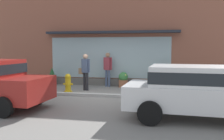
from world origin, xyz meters
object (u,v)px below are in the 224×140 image
(pedestrian_with_handbag, at_px, (85,69))
(potted_plant_low_front, at_px, (158,81))
(potted_plant_window_center, at_px, (52,77))
(pedestrian_passerby, at_px, (108,66))
(potted_plant_window_left, at_px, (123,80))
(fire_hydrant, at_px, (68,83))
(parked_car_white, at_px, (196,89))
(potted_plant_corner_tall, at_px, (175,79))

(pedestrian_with_handbag, relative_size, potted_plant_low_front, 2.93)
(potted_plant_window_center, bearing_deg, pedestrian_passerby, 0.09)
(pedestrian_passerby, xyz_separation_m, potted_plant_low_front, (2.55, 0.25, -0.73))
(potted_plant_window_left, bearing_deg, pedestrian_with_handbag, -141.85)
(potted_plant_low_front, bearing_deg, fire_hydrant, -150.63)
(parked_car_white, height_order, potted_plant_low_front, parked_car_white)
(fire_hydrant, height_order, potted_plant_low_front, fire_hydrant)
(potted_plant_corner_tall, bearing_deg, fire_hydrant, -154.41)
(fire_hydrant, distance_m, potted_plant_low_front, 4.56)
(potted_plant_window_center, height_order, potted_plant_low_front, potted_plant_window_center)
(pedestrian_with_handbag, height_order, potted_plant_window_center, pedestrian_with_handbag)
(parked_car_white, distance_m, potted_plant_low_front, 5.82)
(fire_hydrant, height_order, pedestrian_passerby, pedestrian_passerby)
(potted_plant_corner_tall, bearing_deg, pedestrian_with_handbag, -158.73)
(pedestrian_with_handbag, distance_m, pedestrian_passerby, 1.54)
(pedestrian_passerby, bearing_deg, potted_plant_corner_tall, 27.95)
(potted_plant_low_front, bearing_deg, parked_car_white, -79.18)
(potted_plant_window_center, bearing_deg, potted_plant_window_left, -0.48)
(potted_plant_low_front, bearing_deg, potted_plant_window_left, -170.54)
(potted_plant_corner_tall, xyz_separation_m, potted_plant_low_front, (-0.84, -0.07, -0.11))
(potted_plant_corner_tall, bearing_deg, potted_plant_window_center, -177.13)
(potted_plant_low_front, relative_size, potted_plant_window_left, 0.76)
(fire_hydrant, height_order, potted_plant_window_left, fire_hydrant)
(pedestrian_with_handbag, bearing_deg, potted_plant_window_center, -8.25)
(pedestrian_with_handbag, bearing_deg, parked_car_white, 158.79)
(potted_plant_window_center, xyz_separation_m, potted_plant_window_left, (3.90, -0.03, -0.06))
(parked_car_white, distance_m, potted_plant_window_left, 6.11)
(potted_plant_corner_tall, bearing_deg, pedestrian_passerby, -174.61)
(fire_hydrant, distance_m, pedestrian_with_handbag, 1.09)
(pedestrian_with_handbag, distance_m, potted_plant_window_left, 2.15)
(potted_plant_low_front, bearing_deg, potted_plant_corner_tall, 4.69)
(parked_car_white, height_order, potted_plant_corner_tall, parked_car_white)
(fire_hydrant, relative_size, pedestrian_passerby, 0.48)
(potted_plant_low_front, height_order, potted_plant_window_left, potted_plant_window_left)
(potted_plant_window_left, bearing_deg, potted_plant_low_front, 9.46)
(pedestrian_passerby, height_order, potted_plant_low_front, pedestrian_passerby)
(parked_car_white, bearing_deg, potted_plant_window_center, 144.97)
(parked_car_white, bearing_deg, potted_plant_corner_tall, 96.40)
(pedestrian_passerby, xyz_separation_m, potted_plant_window_left, (0.82, -0.04, -0.66))
(pedestrian_passerby, height_order, parked_car_white, pedestrian_passerby)
(fire_hydrant, xyz_separation_m, potted_plant_window_left, (2.24, 1.95, -0.02))
(potted_plant_corner_tall, height_order, potted_plant_window_left, potted_plant_corner_tall)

